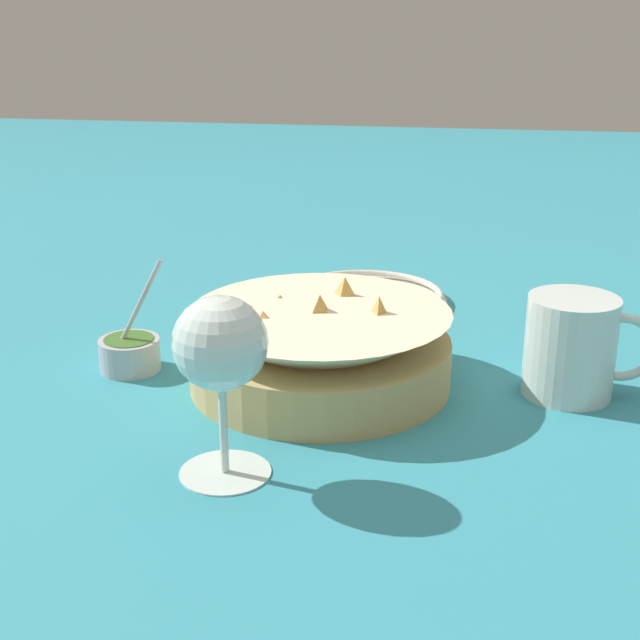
% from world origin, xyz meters
% --- Properties ---
extents(ground_plane, '(4.00, 4.00, 0.00)m').
position_xyz_m(ground_plane, '(0.00, 0.00, 0.00)').
color(ground_plane, teal).
extents(food_basket, '(0.26, 0.26, 0.10)m').
position_xyz_m(food_basket, '(-0.03, 0.04, 0.04)').
color(food_basket, tan).
rests_on(food_basket, ground_plane).
extents(sauce_cup, '(0.07, 0.06, 0.12)m').
position_xyz_m(sauce_cup, '(-0.23, 0.04, 0.02)').
color(sauce_cup, '#B7B7BC').
rests_on(sauce_cup, ground_plane).
extents(wine_glass, '(0.08, 0.08, 0.15)m').
position_xyz_m(wine_glass, '(-0.07, -0.16, 0.11)').
color(wine_glass, silver).
rests_on(wine_glass, ground_plane).
extents(beer_mug, '(0.13, 0.09, 0.10)m').
position_xyz_m(beer_mug, '(0.22, 0.05, 0.05)').
color(beer_mug, silver).
rests_on(beer_mug, ground_plane).
extents(side_plate, '(0.21, 0.21, 0.01)m').
position_xyz_m(side_plate, '(-0.01, 0.30, 0.01)').
color(side_plate, silver).
rests_on(side_plate, ground_plane).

